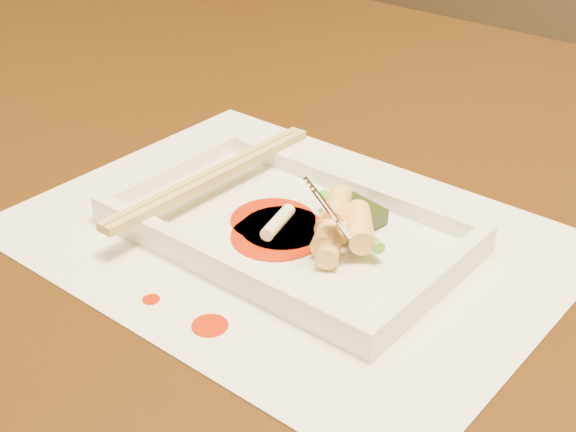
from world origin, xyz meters
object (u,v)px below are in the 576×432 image
Objects in this scene: table at (331,255)px; plate_base at (288,232)px; placemat at (288,237)px; fork at (385,157)px; chopstick_a at (209,174)px.

plate_base is at bearing -68.36° from table.
placemat is 0.11m from fork.
placemat is 1.54× the size of plate_base.
fork is at bearing 14.42° from plate_base.
fork reaches higher than plate_base.
table is 5.38× the size of plate_base.
chopstick_a is 0.16m from fork.
table is 0.18m from chopstick_a.
placemat is 2.86× the size of fork.
table is 0.17m from placemat.
chopstick_a is at bearing 180.00° from plate_base.
placemat is at bearing 0.00° from chopstick_a.
placemat is 0.09m from chopstick_a.
table is at bearing 111.64° from plate_base.
table is 0.17m from plate_base.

